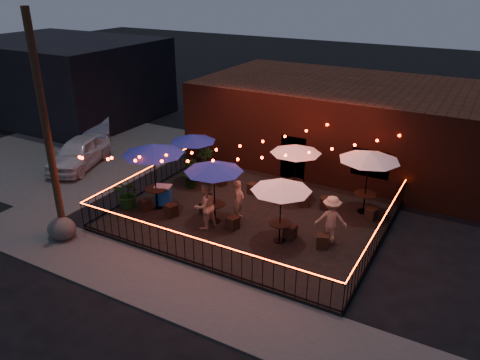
% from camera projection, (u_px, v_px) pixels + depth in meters
% --- Properties ---
extents(ground, '(110.00, 110.00, 0.00)m').
position_uv_depth(ground, '(226.00, 241.00, 16.98)').
color(ground, black).
rests_on(ground, ground).
extents(patio, '(10.00, 8.00, 0.15)m').
position_uv_depth(patio, '(251.00, 216.00, 18.54)').
color(patio, black).
rests_on(patio, ground).
extents(sidewalk, '(18.00, 2.50, 0.05)m').
position_uv_depth(sidewalk, '(171.00, 288.00, 14.37)').
color(sidewalk, '#45423F').
rests_on(sidewalk, ground).
extents(parking_lot, '(11.00, 12.00, 0.02)m').
position_uv_depth(parking_lot, '(75.00, 151.00, 25.53)').
color(parking_lot, '#45423F').
rests_on(parking_lot, ground).
extents(brick_building, '(14.00, 8.00, 4.00)m').
position_uv_depth(brick_building, '(343.00, 122.00, 23.70)').
color(brick_building, '#3D1B10').
rests_on(brick_building, ground).
extents(background_building, '(12.00, 9.00, 5.00)m').
position_uv_depth(background_building, '(63.00, 78.00, 31.20)').
color(background_building, black).
rests_on(background_building, ground).
extents(utility_pole, '(0.26, 0.26, 8.00)m').
position_uv_depth(utility_pole, '(47.00, 132.00, 15.70)').
color(utility_pole, '#372416').
rests_on(utility_pole, ground).
extents(fence_front, '(10.00, 0.04, 1.04)m').
position_uv_depth(fence_front, '(194.00, 251.00, 15.11)').
color(fence_front, black).
rests_on(fence_front, patio).
extents(fence_left, '(0.04, 8.00, 1.04)m').
position_uv_depth(fence_left, '(151.00, 178.00, 20.54)').
color(fence_left, black).
rests_on(fence_left, patio).
extents(fence_right, '(0.04, 8.00, 1.04)m').
position_uv_depth(fence_right, '(380.00, 235.00, 16.07)').
color(fence_right, black).
rests_on(fence_right, patio).
extents(festoon_lights, '(10.02, 8.72, 1.32)m').
position_uv_depth(festoon_lights, '(225.00, 156.00, 17.77)').
color(festoon_lights, '#FF1A01').
rests_on(festoon_lights, ground).
extents(cafe_table_0, '(2.60, 2.60, 2.71)m').
position_uv_depth(cafe_table_0, '(153.00, 150.00, 18.08)').
color(cafe_table_0, black).
rests_on(cafe_table_0, patio).
extents(cafe_table_1, '(2.12, 2.12, 2.25)m').
position_uv_depth(cafe_table_1, '(193.00, 139.00, 20.67)').
color(cafe_table_1, black).
rests_on(cafe_table_1, patio).
extents(cafe_table_2, '(2.71, 2.71, 2.44)m').
position_uv_depth(cafe_table_2, '(214.00, 168.00, 17.10)').
color(cafe_table_2, black).
rests_on(cafe_table_2, patio).
extents(cafe_table_3, '(2.75, 2.75, 2.34)m').
position_uv_depth(cafe_table_3, '(296.00, 150.00, 19.12)').
color(cafe_table_3, black).
rests_on(cafe_table_3, patio).
extents(cafe_table_4, '(2.79, 2.79, 2.32)m').
position_uv_depth(cafe_table_4, '(281.00, 187.00, 15.82)').
color(cafe_table_4, black).
rests_on(cafe_table_4, patio).
extents(cafe_table_5, '(2.42, 2.42, 2.59)m').
position_uv_depth(cafe_table_5, '(370.00, 157.00, 17.76)').
color(cafe_table_5, black).
rests_on(cafe_table_5, patio).
extents(bistro_chair_0, '(0.49, 0.49, 0.45)m').
position_uv_depth(bistro_chair_0, '(146.00, 205.00, 18.78)').
color(bistro_chair_0, black).
rests_on(bistro_chair_0, patio).
extents(bistro_chair_1, '(0.51, 0.51, 0.48)m').
position_uv_depth(bistro_chair_1, '(171.00, 210.00, 18.32)').
color(bistro_chair_1, black).
rests_on(bistro_chair_1, patio).
extents(bistro_chair_2, '(0.44, 0.44, 0.40)m').
position_uv_depth(bistro_chair_2, '(202.00, 175.00, 21.66)').
color(bistro_chair_2, black).
rests_on(bistro_chair_2, patio).
extents(bistro_chair_3, '(0.45, 0.45, 0.45)m').
position_uv_depth(bistro_chair_3, '(221.00, 180.00, 21.00)').
color(bistro_chair_3, black).
rests_on(bistro_chair_3, patio).
extents(bistro_chair_4, '(0.36, 0.36, 0.42)m').
position_uv_depth(bistro_chair_4, '(205.00, 207.00, 18.67)').
color(bistro_chair_4, black).
rests_on(bistro_chair_4, patio).
extents(bistro_chair_5, '(0.49, 0.49, 0.47)m').
position_uv_depth(bistro_chair_5, '(233.00, 223.00, 17.39)').
color(bistro_chair_5, black).
rests_on(bistro_chair_5, patio).
extents(bistro_chair_6, '(0.42, 0.42, 0.45)m').
position_uv_depth(bistro_chair_6, '(253.00, 188.00, 20.22)').
color(bistro_chair_6, black).
rests_on(bistro_chair_6, patio).
extents(bistro_chair_7, '(0.46, 0.46, 0.43)m').
position_uv_depth(bistro_chair_7, '(304.00, 201.00, 19.10)').
color(bistro_chair_7, black).
rests_on(bistro_chair_7, patio).
extents(bistro_chair_8, '(0.43, 0.43, 0.50)m').
position_uv_depth(bistro_chair_8, '(290.00, 232.00, 16.78)').
color(bistro_chair_8, black).
rests_on(bistro_chair_8, patio).
extents(bistro_chair_9, '(0.50, 0.50, 0.48)m').
position_uv_depth(bistro_chair_9, '(323.00, 241.00, 16.21)').
color(bistro_chair_9, black).
rests_on(bistro_chair_9, patio).
extents(bistro_chair_10, '(0.53, 0.53, 0.48)m').
position_uv_depth(bistro_chair_10, '(325.00, 203.00, 18.92)').
color(bistro_chair_10, black).
rests_on(bistro_chair_10, patio).
extents(bistro_chair_11, '(0.47, 0.47, 0.45)m').
position_uv_depth(bistro_chair_11, '(371.00, 214.00, 18.06)').
color(bistro_chair_11, black).
rests_on(bistro_chair_11, patio).
extents(patron_a, '(0.48, 0.64, 1.59)m').
position_uv_depth(patron_a, '(239.00, 200.00, 17.93)').
color(patron_a, tan).
rests_on(patron_a, patio).
extents(patron_b, '(0.98, 1.09, 1.83)m').
position_uv_depth(patron_b, '(205.00, 206.00, 17.17)').
color(patron_b, beige).
rests_on(patron_b, patio).
extents(patron_c, '(1.29, 1.00, 1.75)m').
position_uv_depth(patron_c, '(331.00, 219.00, 16.32)').
color(patron_c, '#D8B38A').
rests_on(patron_c, patio).
extents(potted_shrub_a, '(1.21, 1.08, 1.23)m').
position_uv_depth(potted_shrub_a, '(128.00, 194.00, 18.80)').
color(potted_shrub_a, '#0F3A10').
rests_on(potted_shrub_a, patio).
extents(potted_shrub_b, '(0.95, 0.83, 1.50)m').
position_uv_depth(potted_shrub_b, '(192.00, 172.00, 20.52)').
color(potted_shrub_b, '#0F3F0E').
rests_on(potted_shrub_b, patio).
extents(potted_shrub_c, '(0.98, 0.98, 1.36)m').
position_uv_depth(potted_shrub_c, '(205.00, 163.00, 21.70)').
color(potted_shrub_c, '#143A0C').
rests_on(potted_shrub_c, patio).
extents(cooler, '(0.78, 0.67, 0.87)m').
position_uv_depth(cooler, '(164.00, 195.00, 19.09)').
color(cooler, blue).
rests_on(cooler, patio).
extents(boulder, '(1.24, 1.16, 0.78)m').
position_uv_depth(boulder, '(62.00, 229.00, 16.98)').
color(boulder, '#454540').
rests_on(boulder, ground).
extents(car_white, '(3.03, 4.64, 1.47)m').
position_uv_depth(car_white, '(79.00, 153.00, 23.20)').
color(car_white, silver).
rests_on(car_white, ground).
extents(car_silver, '(4.05, 4.21, 1.43)m').
position_uv_depth(car_silver, '(97.00, 124.00, 27.72)').
color(car_silver, '#A3A3AC').
rests_on(car_silver, ground).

